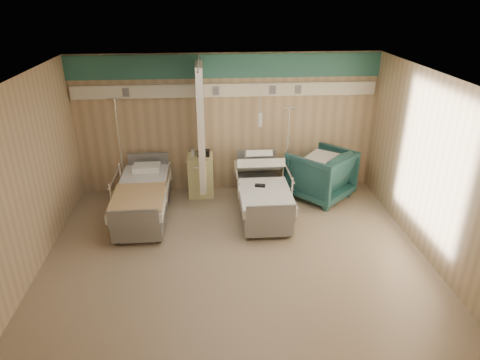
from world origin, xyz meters
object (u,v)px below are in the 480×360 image
bedside_cabinet (201,175)px  visitor_armchair (320,174)px  iv_stand_left (124,179)px  iv_stand_right (286,179)px  bed_right (262,198)px  bed_left (143,202)px

bedside_cabinet → visitor_armchair: 2.41m
bedside_cabinet → iv_stand_left: iv_stand_left is taller
bedside_cabinet → iv_stand_right: iv_stand_right is taller
bed_right → iv_stand_left: 2.81m
bedside_cabinet → bed_left: bearing=-139.4°
bed_left → iv_stand_right: size_ratio=1.17×
bedside_cabinet → visitor_armchair: visitor_armchair is taller
iv_stand_right → iv_stand_left: bearing=177.8°
visitor_armchair → iv_stand_left: size_ratio=0.53×
iv_stand_right → iv_stand_left: 3.25m
bed_left → iv_stand_left: bearing=119.8°
bed_left → bedside_cabinet: bearing=40.6°
bed_right → visitor_armchair: (1.24, 0.60, 0.19)m
bed_right → iv_stand_left: bearing=162.6°
visitor_armchair → iv_stand_right: iv_stand_right is taller
bed_left → visitor_armchair: visitor_armchair is taller
bed_right → iv_stand_right: bearing=51.4°
bed_right → bed_left: size_ratio=1.00×
bed_left → bedside_cabinet: size_ratio=2.54×
iv_stand_right → bedside_cabinet: bearing=173.8°
visitor_armchair → bed_right: bearing=-16.5°
bed_left → bedside_cabinet: bedside_cabinet is taller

